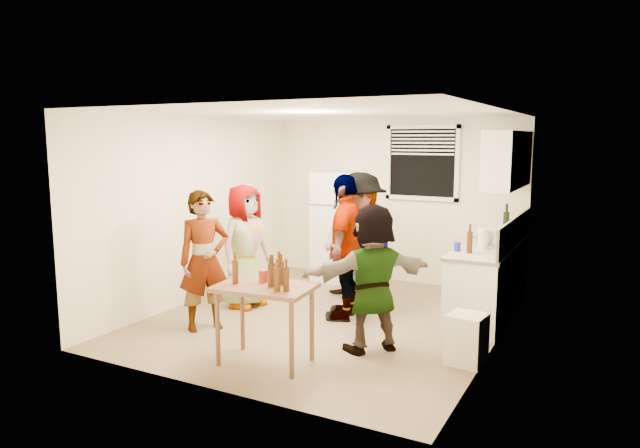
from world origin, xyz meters
The scene contains 23 objects.
room centered at (0.00, 0.00, 0.00)m, with size 4.00×4.50×2.50m, color white, non-canonical shape.
window centered at (0.45, 2.21, 1.85)m, with size 1.12×0.10×1.06m, color white, non-canonical shape.
refrigerator centered at (-0.75, 1.88, 0.85)m, with size 0.70×0.70×1.70m, color white.
counter_lower centered at (1.70, 1.15, 0.43)m, with size 0.60×2.20×0.86m, color white.
countertop centered at (1.70, 1.15, 0.88)m, with size 0.64×2.22×0.04m, color beige.
backsplash centered at (1.99, 1.15, 1.08)m, with size 0.03×2.20×0.36m, color #BCB7AD.
upper_cabinets centered at (1.83, 1.35, 1.95)m, with size 0.34×1.60×0.70m, color white.
kettle centered at (1.65, 1.03, 0.90)m, with size 0.25×0.21×0.21m, color silver, non-canonical shape.
paper_towel centered at (1.68, 0.78, 0.90)m, with size 0.12×0.12×0.25m, color white.
wine_bottle centered at (1.75, 1.90, 0.90)m, with size 0.08×0.08×0.33m, color black.
beer_bottle_counter centered at (1.60, 0.46, 0.90)m, with size 0.07×0.07×0.25m, color #47230C.
blue_cup centered at (1.45, 0.51, 0.90)m, with size 0.08×0.08×0.11m, color #1A25CE.
picture_frame centered at (1.92, 1.73, 0.97)m, with size 0.02×0.17×0.14m, color #E3B254.
trash_bin centered at (1.85, -0.61, 0.25)m, with size 0.34×0.34×0.50m, color white.
serving_table centered at (0.09, -1.53, 0.00)m, with size 0.94×0.63×0.79m, color brown, non-canonical shape.
beer_bottle_table centered at (0.17, -1.54, 0.79)m, with size 0.06×0.06×0.23m, color #47230C.
red_cup centered at (0.00, -1.42, 0.79)m, with size 0.09×0.09×0.12m, color #A22D1F.
guest_grey centered at (-1.22, -0.01, 0.00)m, with size 0.79×1.62×0.52m, color gray.
guest_stripe centered at (-1.10, -0.98, 0.00)m, with size 0.59×1.63×0.39m, color #141933.
guest_back_left centered at (-0.10, 0.85, 0.00)m, with size 0.81×1.67×0.63m, color brown.
guest_back_right centered at (0.17, 0.57, 0.00)m, with size 1.15×1.78×0.66m, color #39383D.
guest_black centered at (0.16, 0.15, 0.00)m, with size 1.05×1.79×0.44m, color black.
guest_orange centered at (0.88, -0.71, 0.00)m, with size 1.44×1.56×0.46m, color #D26E4D.
Camera 1 is at (3.08, -6.05, 2.20)m, focal length 32.00 mm.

